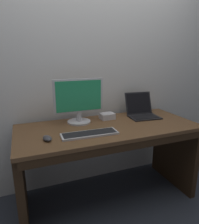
% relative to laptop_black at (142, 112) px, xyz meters
% --- Properties ---
extents(ground_plane, '(14.00, 14.00, 0.00)m').
position_rel_laptop_black_xyz_m(ground_plane, '(-0.45, -0.15, -0.82)').
color(ground_plane, '#2D333D').
extents(back_wall, '(4.34, 0.04, 3.11)m').
position_rel_laptop_black_xyz_m(back_wall, '(-0.45, 0.28, 0.74)').
color(back_wall, silver).
rests_on(back_wall, ground).
extents(desk, '(1.65, 0.71, 0.77)m').
position_rel_laptop_black_xyz_m(desk, '(-0.45, -0.15, -0.29)').
color(desk, brown).
rests_on(desk, ground).
extents(laptop_black, '(0.33, 0.32, 0.24)m').
position_rel_laptop_black_xyz_m(laptop_black, '(0.00, 0.00, 0.00)').
color(laptop_black, black).
rests_on(laptop_black, desk).
extents(external_monitor, '(0.47, 0.22, 0.42)m').
position_rel_laptop_black_xyz_m(external_monitor, '(-0.68, 0.03, 0.17)').
color(external_monitor, '#B7B7BC').
rests_on(external_monitor, desk).
extents(wired_keyboard, '(0.47, 0.16, 0.02)m').
position_rel_laptop_black_xyz_m(wired_keyboard, '(-0.68, -0.29, -0.04)').
color(wired_keyboard, '#BCBCC1').
rests_on(wired_keyboard, desk).
extents(computer_mouse, '(0.08, 0.12, 0.04)m').
position_rel_laptop_black_xyz_m(computer_mouse, '(-1.02, -0.28, -0.03)').
color(computer_mouse, '#38383D').
rests_on(computer_mouse, desk).
extents(external_drive_box, '(0.15, 0.12, 0.06)m').
position_rel_laptop_black_xyz_m(external_drive_box, '(-0.38, 0.05, -0.02)').
color(external_drive_box, silver).
rests_on(external_drive_box, desk).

